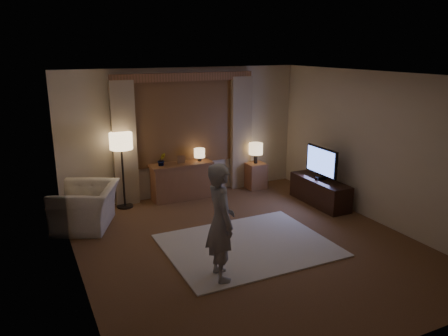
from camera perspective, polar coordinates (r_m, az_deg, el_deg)
room at (r=6.90m, az=1.37°, el=1.71°), size 5.04×5.54×2.64m
rug at (r=6.89m, az=3.11°, el=-10.04°), size 2.50×2.00×0.02m
sideboard at (r=8.86m, az=-5.56°, el=-1.81°), size 1.20×0.40×0.70m
picture_frame at (r=8.74m, az=-5.63°, el=1.00°), size 0.16×0.02×0.20m
plant at (r=8.60m, az=-8.14°, el=1.03°), size 0.17×0.13×0.30m
table_lamp_sideboard at (r=8.86m, az=-3.22°, el=1.90°), size 0.22×0.22×0.30m
floor_lamp at (r=8.33m, az=-13.28°, el=2.92°), size 0.42×0.42×1.46m
armchair at (r=7.81m, az=-17.58°, el=-4.86°), size 1.34×1.41×0.72m
side_table at (r=9.52m, az=4.11°, el=-0.99°), size 0.40×0.40×0.56m
table_lamp_side at (r=9.37m, az=4.18°, el=2.45°), size 0.30×0.30×0.44m
tv_stand at (r=8.75m, az=12.40°, el=-3.03°), size 0.45×1.40×0.50m
tv at (r=8.58m, az=12.62°, el=0.77°), size 0.21×0.88×0.63m
person at (r=5.67m, az=-0.44°, el=-7.05°), size 0.44×0.61×1.57m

